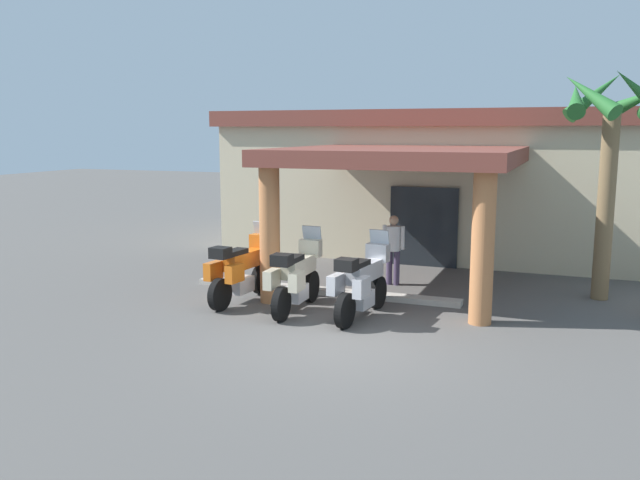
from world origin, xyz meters
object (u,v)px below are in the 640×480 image
motorcycle_orange (241,270)px  palm_tree_near_portico (612,131)px  pedestrian (393,245)px  motorcycle_cream (296,277)px  motel_building (447,179)px  motorcycle_silver (362,282)px

motorcycle_orange → palm_tree_near_portico: size_ratio=0.45×
motorcycle_orange → pedestrian: size_ratio=1.36×
pedestrian → palm_tree_near_portico: (4.49, 0.31, 2.62)m
motorcycle_orange → pedestrian: pedestrian is taller
motorcycle_cream → palm_tree_near_portico: 7.15m
motel_building → palm_tree_near_portico: bearing=-50.5°
motorcycle_cream → motorcycle_silver: same height
motel_building → motorcycle_orange: bearing=-108.3°
motorcycle_silver → palm_tree_near_portico: palm_tree_near_portico is taller
motel_building → motorcycle_silver: motel_building is taller
motel_building → motorcycle_silver: size_ratio=5.76×
motel_building → motorcycle_silver: 8.59m
motorcycle_orange → motorcycle_cream: same height
motel_building → palm_tree_near_portico: 6.92m
motorcycle_silver → palm_tree_near_portico: bearing=-46.8°
pedestrian → motel_building: bearing=-178.6°
pedestrian → motorcycle_cream: bearing=-18.9°
motorcycle_cream → pedestrian: bearing=-23.0°
pedestrian → motorcycle_orange: bearing=-40.1°
motorcycle_silver → palm_tree_near_portico: size_ratio=0.45×
motorcycle_orange → motorcycle_silver: 2.73m
motel_building → motorcycle_orange: 8.81m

